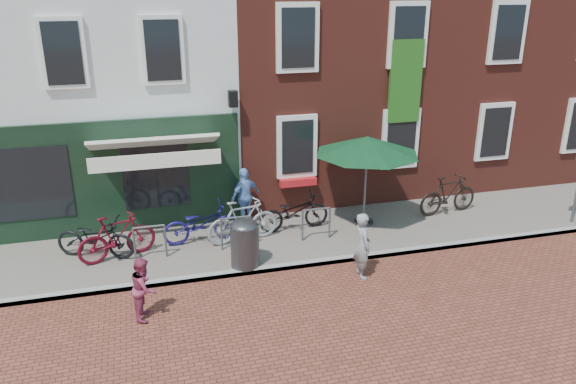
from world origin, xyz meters
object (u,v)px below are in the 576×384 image
object	(u,v)px
bicycle_1	(117,237)
bicycle_4	(294,212)
bicycle_3	(243,221)
litter_bin	(245,241)
parasol	(367,142)
bicycle_5	(448,195)
woman	(362,245)
bicycle_2	(201,223)
bicycle_0	(95,238)
boy	(144,288)
cafe_person	(245,196)

from	to	relation	value
bicycle_1	bicycle_4	world-z (taller)	bicycle_1
bicycle_1	bicycle_3	xyz separation A→B (m)	(2.96, 0.15, 0.00)
litter_bin	bicycle_1	distance (m)	2.97
parasol	bicycle_1	bearing A→B (deg)	-176.57
parasol	bicycle_5	world-z (taller)	parasol
woman	bicycle_4	world-z (taller)	woman
bicycle_3	bicycle_4	bearing A→B (deg)	-86.03
bicycle_1	bicycle_2	xyz separation A→B (m)	(1.97, 0.39, -0.05)
bicycle_5	bicycle_0	bearing A→B (deg)	84.00
bicycle_2	bicycle_3	world-z (taller)	bicycle_3
bicycle_1	bicycle_4	size ratio (longest dim) A/B	0.97
bicycle_5	bicycle_4	bearing A→B (deg)	81.78
bicycle_1	bicycle_2	distance (m)	2.01
woman	bicycle_1	distance (m)	5.57
boy	litter_bin	bearing A→B (deg)	-46.54
bicycle_2	bicycle_4	size ratio (longest dim) A/B	1.00
cafe_person	litter_bin	bearing A→B (deg)	48.72
cafe_person	bicycle_0	size ratio (longest dim) A/B	0.83
bicycle_1	bicycle_3	world-z (taller)	same
litter_bin	parasol	world-z (taller)	parasol
parasol	woman	size ratio (longest dim) A/B	1.79
cafe_person	bicycle_5	world-z (taller)	cafe_person
boy	bicycle_0	size ratio (longest dim) A/B	0.67
bicycle_0	bicycle_2	world-z (taller)	same
parasol	boy	xyz separation A→B (m)	(-5.69, -2.84, -1.71)
parasol	bicycle_4	size ratio (longest dim) A/B	1.44
bicycle_0	woman	bearing A→B (deg)	-89.16
bicycle_3	woman	bearing A→B (deg)	-145.07
boy	bicycle_5	distance (m)	8.69
bicycle_1	bicycle_5	distance (m)	8.73
litter_bin	boy	xyz separation A→B (m)	(-2.23, -1.37, -0.08)
boy	cafe_person	world-z (taller)	cafe_person
litter_bin	bicycle_3	distance (m)	1.26
woman	bicycle_5	world-z (taller)	woman
bicycle_0	bicycle_2	xyz separation A→B (m)	(2.46, 0.18, 0.00)
bicycle_1	bicycle_5	xyz separation A→B (m)	(8.72, 0.44, 0.00)
bicycle_1	woman	bearing A→B (deg)	-129.98
bicycle_0	bicycle_4	world-z (taller)	same
cafe_person	bicycle_4	distance (m)	1.36
bicycle_1	parasol	bearing A→B (deg)	-104.81
litter_bin	parasol	xyz separation A→B (m)	(3.47, 1.47, 1.63)
bicycle_3	bicycle_5	size ratio (longest dim) A/B	1.00
parasol	bicycle_3	xyz separation A→B (m)	(-3.27, -0.22, -1.70)
boy	cafe_person	xyz separation A→B (m)	(2.69, 3.67, 0.24)
boy	bicycle_0	xyz separation A→B (m)	(-1.02, 2.68, -0.04)
woman	boy	xyz separation A→B (m)	(-4.64, -0.40, -0.12)
parasol	bicycle_1	distance (m)	6.47
litter_bin	parasol	size ratio (longest dim) A/B	0.44
boy	bicycle_4	world-z (taller)	boy
litter_bin	bicycle_1	xyz separation A→B (m)	(-2.76, 1.10, -0.07)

